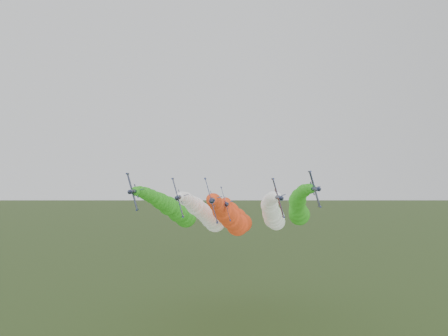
% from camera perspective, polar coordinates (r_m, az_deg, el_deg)
% --- Properties ---
extents(jet_lead, '(13.13, 70.18, 19.03)m').
position_cam_1_polar(jet_lead, '(129.36, 0.67, -6.38)').
color(jet_lead, '#111733').
rests_on(jet_lead, ground).
extents(jet_inner_left, '(13.34, 70.39, 19.24)m').
position_cam_1_polar(jet_inner_left, '(142.53, -2.43, -6.00)').
color(jet_inner_left, '#111733').
rests_on(jet_inner_left, ground).
extents(jet_inner_right, '(12.64, 69.69, 18.54)m').
position_cam_1_polar(jet_inner_right, '(141.62, 6.39, -5.90)').
color(jet_inner_right, '#111733').
rests_on(jet_inner_right, ground).
extents(jet_outer_left, '(13.41, 70.47, 19.31)m').
position_cam_1_polar(jet_outer_left, '(148.10, -6.62, -5.38)').
color(jet_outer_left, '#111733').
rests_on(jet_outer_left, ground).
extents(jet_outer_right, '(13.44, 70.49, 19.34)m').
position_cam_1_polar(jet_outer_right, '(151.78, 9.72, -5.03)').
color(jet_outer_right, '#111733').
rests_on(jet_outer_right, ground).
extents(jet_trail, '(13.14, 70.19, 19.04)m').
position_cam_1_polar(jet_trail, '(156.78, 1.61, -6.33)').
color(jet_trail, '#111733').
rests_on(jet_trail, ground).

